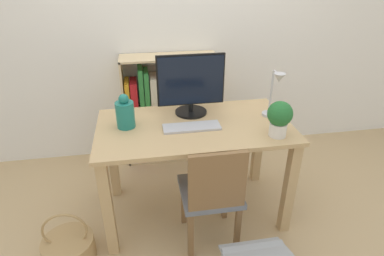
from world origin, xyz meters
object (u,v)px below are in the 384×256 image
Objects in this scene: vase at (125,113)px; basket at (69,249)px; keyboard at (192,127)px; bookshelf at (154,111)px; chair at (212,192)px; potted_plant at (280,117)px; monitor at (191,84)px; desk_lamp at (275,91)px.

basket is at bearing -138.21° from vase.
bookshelf is at bearing 103.64° from keyboard.
chair is at bearing -0.50° from basket.
keyboard is at bearing -76.36° from bookshelf.
bookshelf is 1.44m from basket.
potted_plant is 1.40m from bookshelf.
monitor is 0.60m from desk_lamp.
keyboard is 0.99× the size of basket.
desk_lamp is 0.43× the size of chair.
keyboard is 0.59m from potted_plant.
bookshelf reaches higher than vase.
potted_plant is at bearing 3.87° from basket.
chair reaches higher than basket.
potted_plant is (0.50, -0.45, -0.10)m from monitor.
vase reaches higher than keyboard.
bookshelf reaches higher than basket.
potted_plant reaches higher than basket.
vase is 0.29× the size of chair.
desk_lamp is at bearing 76.09° from potted_plant.
bookshelf is (-0.26, 0.66, -0.50)m from monitor.
bookshelf is at bearing 124.51° from potted_plant.
monitor is 0.34m from keyboard.
monitor is 1.25× the size of keyboard.
chair is at bearing -37.15° from vase.
vase is (-0.45, 0.10, 0.10)m from keyboard.
potted_plant is at bearing -103.91° from desk_lamp.
vase is at bearing 177.35° from desk_lamp.
bookshelf is 2.59× the size of basket.
desk_lamp is 1.77m from basket.
basket is at bearing -176.13° from potted_plant.
potted_plant reaches higher than chair.
bookshelf is at bearing 74.38° from vase.
monitor reaches higher than bookshelf.
desk_lamp is 1.48× the size of potted_plant.
chair is 1.03m from basket.
basket is (-1.49, -0.35, -0.90)m from desk_lamp.
basket is at bearing -166.94° from desk_lamp.
vase is 1.03m from potted_plant.
keyboard is (-0.04, -0.25, -0.23)m from monitor.
monitor is 1.39× the size of desk_lamp.
bookshelf is (-0.22, 0.91, -0.28)m from keyboard.
basket is (-0.89, -0.30, -0.69)m from keyboard.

